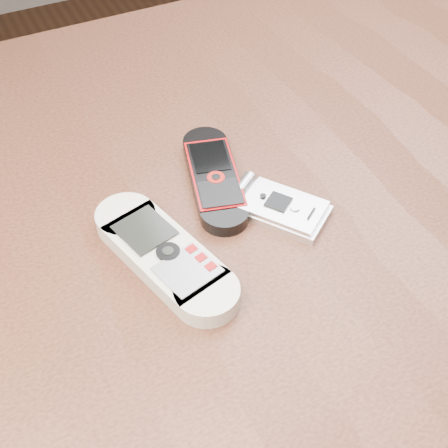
# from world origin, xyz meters

# --- Properties ---
(table) EXTENTS (1.20, 0.80, 0.75)m
(table) POSITION_xyz_m (0.00, 0.00, 0.64)
(table) COLOR black
(table) RESTS_ON ground
(nokia_white) EXTENTS (0.09, 0.17, 0.02)m
(nokia_white) POSITION_xyz_m (-0.05, -0.01, 0.76)
(nokia_white) COLOR silver
(nokia_white) RESTS_ON table
(nokia_black_red) EXTENTS (0.08, 0.15, 0.01)m
(nokia_black_red) POSITION_xyz_m (0.02, 0.06, 0.76)
(nokia_black_red) COLOR black
(nokia_black_red) RESTS_ON table
(motorola_razr) EXTENTS (0.09, 0.10, 0.01)m
(motorola_razr) POSITION_xyz_m (0.06, -0.00, 0.76)
(motorola_razr) COLOR silver
(motorola_razr) RESTS_ON table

